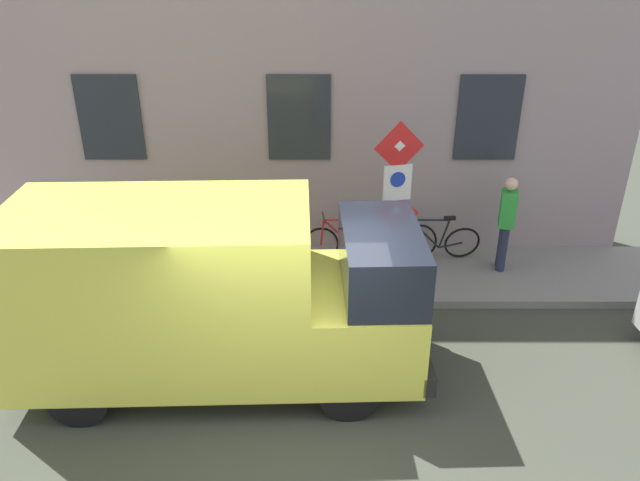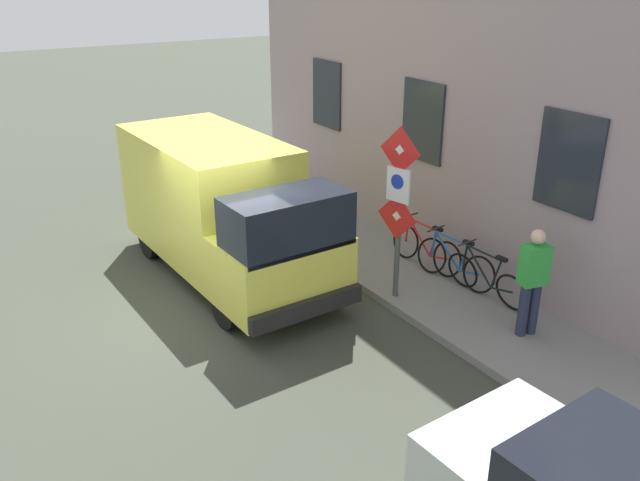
{
  "view_description": "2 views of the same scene",
  "coord_description": "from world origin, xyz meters",
  "px_view_note": "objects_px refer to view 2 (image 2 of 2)",
  "views": [
    {
      "loc": [
        -5.89,
        -0.38,
        5.41
      ],
      "look_at": [
        2.34,
        -0.37,
        1.38
      ],
      "focal_mm": 34.28,
      "sensor_mm": 36.0,
      "label": 1
    },
    {
      "loc": [
        -3.6,
        -9.29,
        5.38
      ],
      "look_at": [
        1.68,
        -0.99,
        1.23
      ],
      "focal_mm": 36.92,
      "sensor_mm": 36.0,
      "label": 2
    }
  ],
  "objects_px": {
    "bicycle_black": "(486,279)",
    "pedestrian": "(533,279)",
    "sign_post_stacked": "(398,197)",
    "delivery_van": "(223,207)",
    "bicycle_blue": "(454,263)",
    "bicycle_red": "(426,248)",
    "litter_bin": "(305,215)"
  },
  "relations": [
    {
      "from": "delivery_van",
      "to": "bicycle_blue",
      "type": "height_order",
      "value": "delivery_van"
    },
    {
      "from": "sign_post_stacked",
      "to": "bicycle_black",
      "type": "xyz_separation_m",
      "value": [
        1.25,
        -0.9,
        -1.42
      ]
    },
    {
      "from": "bicycle_black",
      "to": "litter_bin",
      "type": "distance_m",
      "value": 4.18
    },
    {
      "from": "litter_bin",
      "to": "bicycle_black",
      "type": "bearing_deg",
      "value": -74.65
    },
    {
      "from": "litter_bin",
      "to": "delivery_van",
      "type": "bearing_deg",
      "value": -165.41
    },
    {
      "from": "litter_bin",
      "to": "pedestrian",
      "type": "bearing_deg",
      "value": -81.28
    },
    {
      "from": "sign_post_stacked",
      "to": "bicycle_blue",
      "type": "xyz_separation_m",
      "value": [
        1.25,
        -0.13,
        -1.42
      ]
    },
    {
      "from": "bicycle_black",
      "to": "bicycle_blue",
      "type": "distance_m",
      "value": 0.77
    },
    {
      "from": "bicycle_blue",
      "to": "bicycle_red",
      "type": "relative_size",
      "value": 1.0
    },
    {
      "from": "sign_post_stacked",
      "to": "delivery_van",
      "type": "relative_size",
      "value": 0.52
    },
    {
      "from": "bicycle_black",
      "to": "pedestrian",
      "type": "distance_m",
      "value": 1.33
    },
    {
      "from": "bicycle_red",
      "to": "litter_bin",
      "type": "bearing_deg",
      "value": 18.43
    },
    {
      "from": "bicycle_blue",
      "to": "pedestrian",
      "type": "distance_m",
      "value": 2.03
    },
    {
      "from": "delivery_van",
      "to": "litter_bin",
      "type": "height_order",
      "value": "delivery_van"
    },
    {
      "from": "bicycle_blue",
      "to": "bicycle_black",
      "type": "bearing_deg",
      "value": 171.7
    },
    {
      "from": "bicycle_black",
      "to": "bicycle_red",
      "type": "height_order",
      "value": "same"
    },
    {
      "from": "pedestrian",
      "to": "sign_post_stacked",
      "type": "bearing_deg",
      "value": 38.38
    },
    {
      "from": "bicycle_black",
      "to": "bicycle_blue",
      "type": "height_order",
      "value": "same"
    },
    {
      "from": "bicycle_red",
      "to": "pedestrian",
      "type": "relative_size",
      "value": 1.0
    },
    {
      "from": "bicycle_blue",
      "to": "litter_bin",
      "type": "relative_size",
      "value": 1.91
    },
    {
      "from": "pedestrian",
      "to": "bicycle_black",
      "type": "bearing_deg",
      "value": -1.19
    },
    {
      "from": "delivery_van",
      "to": "litter_bin",
      "type": "distance_m",
      "value": 2.25
    },
    {
      "from": "bicycle_black",
      "to": "pedestrian",
      "type": "xyz_separation_m",
      "value": [
        -0.31,
        -1.16,
        0.56
      ]
    },
    {
      "from": "bicycle_blue",
      "to": "bicycle_red",
      "type": "height_order",
      "value": "same"
    },
    {
      "from": "sign_post_stacked",
      "to": "delivery_van",
      "type": "height_order",
      "value": "sign_post_stacked"
    },
    {
      "from": "bicycle_blue",
      "to": "pedestrian",
      "type": "relative_size",
      "value": 1.0
    },
    {
      "from": "pedestrian",
      "to": "litter_bin",
      "type": "relative_size",
      "value": 1.91
    },
    {
      "from": "sign_post_stacked",
      "to": "bicycle_black",
      "type": "relative_size",
      "value": 1.64
    },
    {
      "from": "sign_post_stacked",
      "to": "pedestrian",
      "type": "height_order",
      "value": "sign_post_stacked"
    },
    {
      "from": "sign_post_stacked",
      "to": "litter_bin",
      "type": "distance_m",
      "value": 3.41
    },
    {
      "from": "bicycle_black",
      "to": "bicycle_red",
      "type": "bearing_deg",
      "value": -4.77
    },
    {
      "from": "pedestrian",
      "to": "bicycle_red",
      "type": "bearing_deg",
      "value": 7.2
    }
  ]
}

